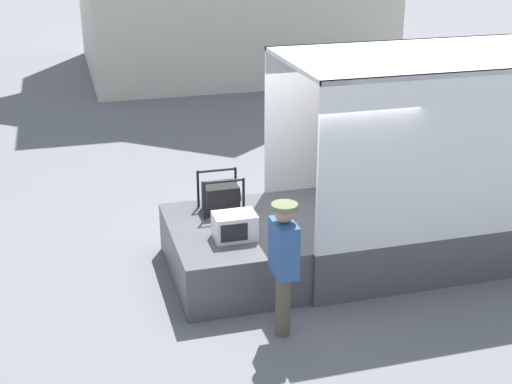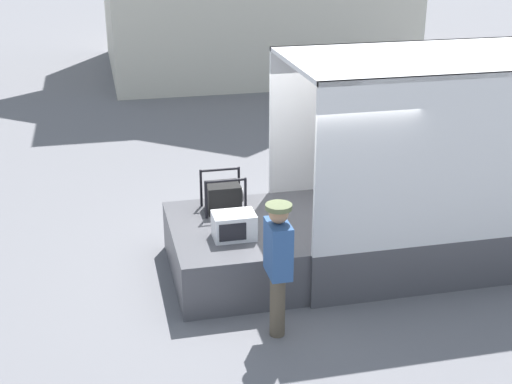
% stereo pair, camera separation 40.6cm
% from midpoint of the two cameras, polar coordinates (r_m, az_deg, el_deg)
% --- Properties ---
extents(ground_plane, '(160.00, 160.00, 0.00)m').
position_cam_midpoint_polar(ground_plane, '(9.96, 3.71, -6.13)').
color(ground_plane, slate).
extents(tailgate_deck, '(1.59, 2.11, 0.72)m').
position_cam_midpoint_polar(tailgate_deck, '(9.61, -0.80, -4.75)').
color(tailgate_deck, '#4C4C51').
rests_on(tailgate_deck, ground).
extents(microwave, '(0.54, 0.39, 0.34)m').
position_cam_midpoint_polar(microwave, '(9.08, -0.49, -2.73)').
color(microwave, white).
rests_on(microwave, tailgate_deck).
extents(portable_generator, '(0.58, 0.48, 0.54)m').
position_cam_midpoint_polar(portable_generator, '(9.90, -1.38, -0.37)').
color(portable_generator, black).
rests_on(portable_generator, tailgate_deck).
extents(worker_person, '(0.30, 0.44, 1.65)m').
position_cam_midpoint_polar(worker_person, '(8.03, 3.23, -5.25)').
color(worker_person, brown).
rests_on(worker_person, ground).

